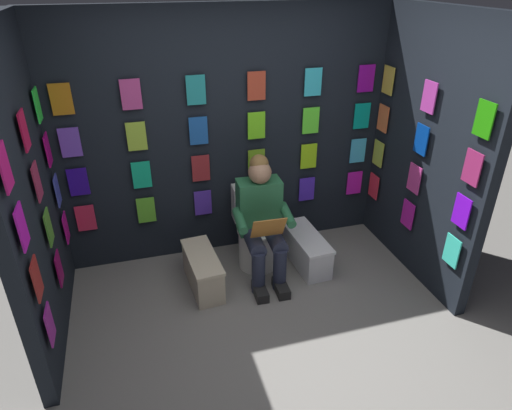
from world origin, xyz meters
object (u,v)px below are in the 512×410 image
(person_reading, at_px, (262,220))
(comic_longbox_far, at_px, (203,271))
(comic_longbox_near, at_px, (306,249))
(toilet, at_px, (256,233))

(person_reading, distance_m, comic_longbox_far, 0.72)
(comic_longbox_near, height_order, comic_longbox_far, comic_longbox_far)
(person_reading, bearing_deg, comic_longbox_far, 6.34)
(comic_longbox_far, bearing_deg, comic_longbox_near, -179.78)
(comic_longbox_near, bearing_deg, comic_longbox_far, 1.59)
(toilet, height_order, comic_longbox_near, toilet)
(person_reading, distance_m, comic_longbox_near, 0.64)
(toilet, distance_m, comic_longbox_near, 0.53)
(toilet, xyz_separation_m, person_reading, (0.01, 0.23, 0.27))
(person_reading, height_order, comic_longbox_near, person_reading)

